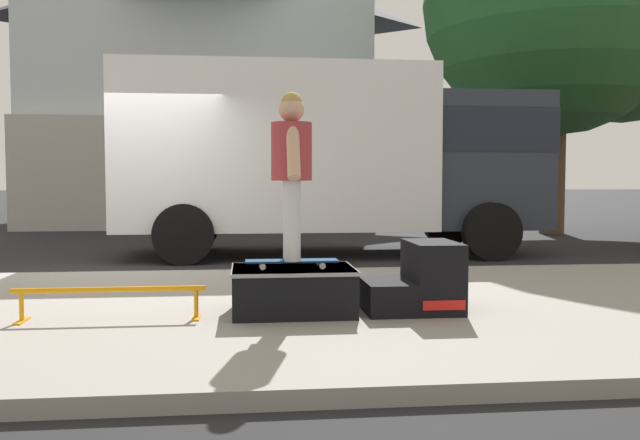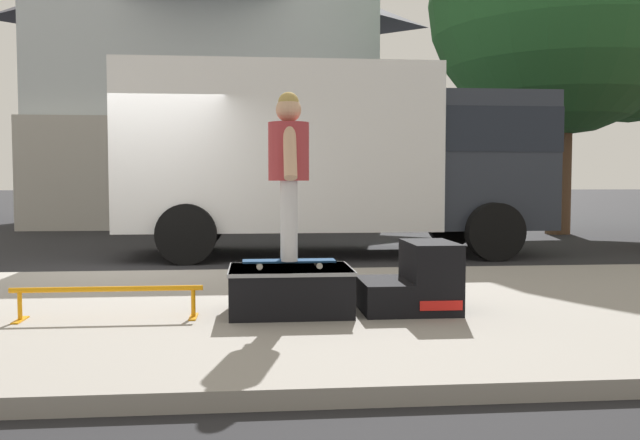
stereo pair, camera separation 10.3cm
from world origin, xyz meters
TOP-DOWN VIEW (x-y plane):
  - ground_plane at (0.00, 0.00)m, footprint 140.00×140.00m
  - sidewalk_slab at (0.00, -3.00)m, footprint 50.00×5.00m
  - skate_box at (1.97, -3.38)m, footprint 1.04×0.78m
  - kicker_ramp at (3.06, -3.38)m, footprint 0.81×0.72m
  - grind_rail at (0.47, -3.50)m, footprint 1.54×0.28m
  - skateboard at (1.96, -3.41)m, footprint 0.78×0.22m
  - skater_kid at (1.96, -3.41)m, footprint 0.34×0.72m
  - box_truck at (3.04, 2.20)m, footprint 6.91×2.63m
  - street_tree_main at (8.98, 5.93)m, footprint 6.60×6.00m
  - house_behind at (0.41, 12.04)m, footprint 9.54×8.23m

SIDE VIEW (x-z plane):
  - ground_plane at x=0.00m, z-range 0.00..0.00m
  - sidewalk_slab at x=0.00m, z-range 0.00..0.12m
  - grind_rail at x=0.47m, z-range 0.19..0.46m
  - skate_box at x=1.97m, z-range 0.13..0.52m
  - kicker_ramp at x=3.06m, z-range 0.07..0.67m
  - skateboard at x=1.96m, z-range 0.53..0.60m
  - skater_kid at x=1.96m, z-range 0.70..2.11m
  - box_truck at x=3.04m, z-range 0.18..3.23m
  - house_behind at x=0.41m, z-range 0.04..8.44m
  - street_tree_main at x=8.98m, z-range 0.96..9.21m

